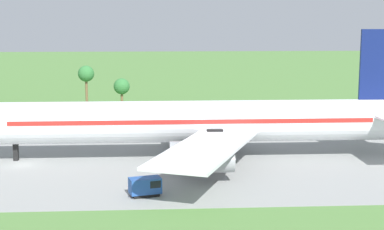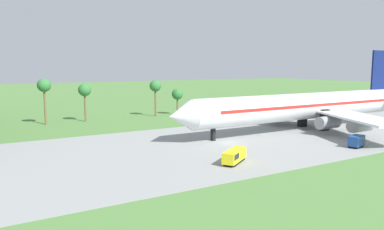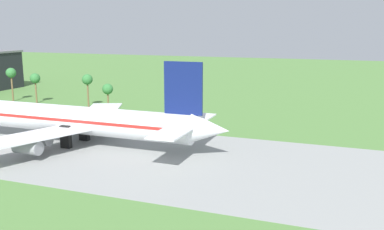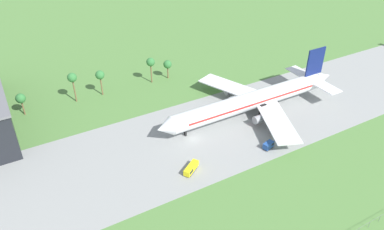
% 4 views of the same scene
% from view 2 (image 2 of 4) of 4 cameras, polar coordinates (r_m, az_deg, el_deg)
% --- Properties ---
extents(ground_plane, '(600.00, 600.00, 0.00)m').
position_cam_2_polar(ground_plane, '(77.92, 5.37, -4.16)').
color(ground_plane, '#517F3D').
extents(taxiway_strip, '(320.00, 44.00, 0.02)m').
position_cam_2_polar(taxiway_strip, '(77.92, 5.37, -4.15)').
color(taxiway_strip, gray).
rests_on(taxiway_strip, ground_plane).
extents(jet_airliner, '(77.94, 55.41, 20.01)m').
position_cam_2_polar(jet_airliner, '(97.52, 17.49, 1.31)').
color(jet_airliner, white).
rests_on(jet_airliner, ground_plane).
extents(baggage_tug, '(6.52, 5.27, 2.17)m').
position_cam_2_polar(baggage_tug, '(61.32, 6.41, -6.25)').
color(baggage_tug, black).
rests_on(baggage_tug, ground_plane).
extents(fuel_truck, '(4.24, 2.96, 2.33)m').
position_cam_2_polar(fuel_truck, '(79.39, 23.79, -3.63)').
color(fuel_truck, black).
rests_on(fuel_truck, ground_plane).
extents(palm_tree_row, '(63.34, 3.60, 12.38)m').
position_cam_2_polar(palm_tree_row, '(110.14, -14.95, 3.41)').
color(palm_tree_row, brown).
rests_on(palm_tree_row, ground_plane).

